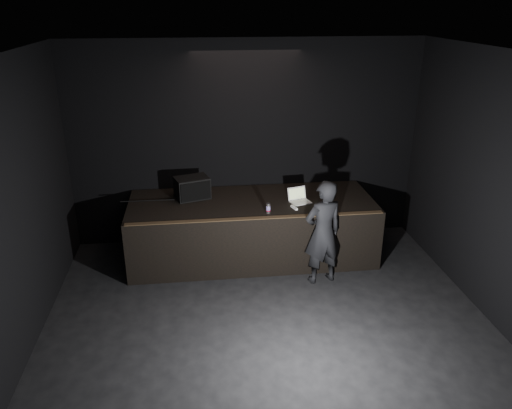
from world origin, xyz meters
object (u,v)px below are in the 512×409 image
Objects in this scene: stage_riser at (252,229)px; person at (323,232)px; stage_monitor at (192,188)px; beer_can at (268,208)px; laptop at (299,198)px.

stage_riser is 1.39m from person.
stage_monitor is at bearing 165.28° from stage_riser.
stage_riser is 0.81m from beer_can.
beer_can is at bearing -51.28° from stage_monitor.
stage_monitor is at bearing 151.58° from laptop.
person reaches higher than beer_can.
stage_riser is at bearing -31.93° from stage_monitor.
person reaches higher than stage_riser.
person is (0.21, -0.83, -0.24)m from laptop.
person is at bearing -92.42° from laptop.
beer_can is (0.20, -0.53, 0.58)m from stage_riser.
stage_riser is 25.41× the size of beer_can.
beer_can is at bearing -42.28° from person.
stage_monitor is at bearing 145.93° from beer_can.
beer_can is 0.92m from person.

